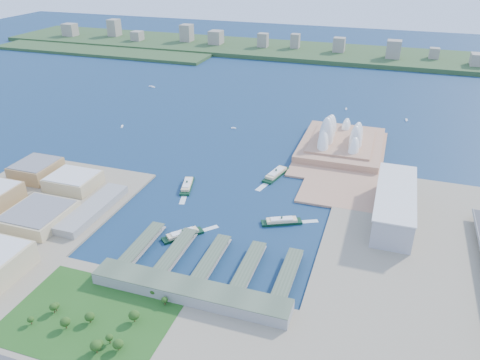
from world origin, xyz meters
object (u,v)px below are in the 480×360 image
(toaster_building, at_px, (394,204))
(ferry_a, at_px, (187,184))
(ferry_c, at_px, (183,233))
(ferry_d, at_px, (282,220))
(opera_house, at_px, (343,131))
(ferry_b, at_px, (276,173))

(toaster_building, bearing_deg, ferry_a, -178.91)
(toaster_building, distance_m, ferry_c, 261.16)
(ferry_c, distance_m, ferry_d, 121.85)
(opera_house, xyz_separation_m, ferry_d, (-38.50, -254.71, -27.29))
(ferry_a, bearing_deg, ferry_d, -33.64)
(toaster_building, bearing_deg, ferry_b, 157.85)
(ferry_a, height_order, ferry_d, ferry_a)
(opera_house, bearing_deg, ferry_b, -120.48)
(opera_house, relative_size, ferry_c, 3.61)
(opera_house, height_order, ferry_c, opera_house)
(toaster_building, xyz_separation_m, ferry_c, (-231.57, -119.71, -15.79))
(ferry_b, xyz_separation_m, ferry_c, (-64.00, -187.91, -0.82))
(toaster_building, height_order, ferry_c, toaster_building)
(opera_house, relative_size, ferry_b, 3.08)
(opera_house, bearing_deg, ferry_d, -98.60)
(ferry_c, bearing_deg, toaster_building, -110.45)
(opera_house, distance_m, toaster_building, 219.62)
(ferry_b, bearing_deg, ferry_d, -58.29)
(ferry_a, xyz_separation_m, ferry_d, (148.93, -49.43, -0.23))
(ferry_d, bearing_deg, toaster_building, -92.51)
(toaster_building, xyz_separation_m, ferry_a, (-277.43, -5.28, -15.56))
(ferry_b, relative_size, ferry_d, 1.17)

